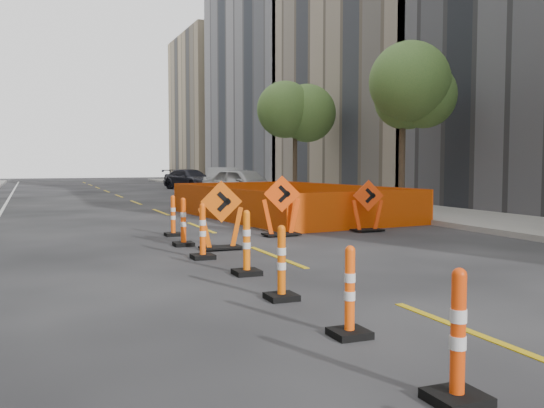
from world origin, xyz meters
name	(u,v)px	position (x,y,z in m)	size (l,w,h in m)	color
ground_plane	(379,297)	(0.00, 0.00, 0.00)	(140.00, 140.00, 0.00)	black
sidewalk_right	(414,211)	(9.00, 12.00, 0.07)	(4.00, 90.00, 0.15)	gray
bld_right_c	(413,79)	(17.00, 23.80, 7.00)	(12.00, 16.00, 14.00)	gray
bld_right_d	(301,68)	(17.00, 40.20, 10.00)	(12.00, 18.00, 20.00)	gray
bld_right_e	(234,109)	(17.00, 58.60, 8.00)	(12.00, 14.00, 16.00)	tan
tree_r_b	(403,94)	(8.40, 12.00, 4.53)	(2.80, 2.80, 5.95)	#382B1E
tree_r_c	(295,113)	(8.40, 22.00, 4.53)	(2.80, 2.80, 5.95)	#382B1E
channelizer_1	(458,336)	(-1.50, -3.60, 0.56)	(0.44, 0.44, 1.12)	red
channelizer_2	(350,291)	(-1.39, -1.62, 0.52)	(0.41, 0.41, 1.04)	#FF500A
channelizer_3	(282,262)	(-1.40, 0.37, 0.54)	(0.42, 0.42, 1.07)	#E05809
channelizer_4	(247,242)	(-1.22, 2.35, 0.57)	(0.45, 0.45, 1.14)	orange
channelizer_5	(203,231)	(-1.47, 4.34, 0.57)	(0.45, 0.45, 1.13)	#FB550A
channelizer_6	(183,222)	(-1.40, 6.32, 0.57)	(0.45, 0.45, 1.13)	#E84809
channelizer_7	(173,216)	(-1.20, 8.31, 0.54)	(0.43, 0.43, 1.08)	#FF540A
chevron_sign_left	(221,215)	(-0.76, 5.42, 0.77)	(1.03, 0.62, 1.55)	#D85009
chevron_sign_center	(281,206)	(1.46, 7.22, 0.80)	(1.07, 0.64, 1.60)	#FF470A
chevron_sign_right	(368,206)	(4.10, 7.25, 0.73)	(0.97, 0.58, 1.46)	red
safety_fence	(288,202)	(3.78, 12.19, 0.56)	(5.23, 8.90, 1.11)	#EC520C
parked_car_near	(243,184)	(5.33, 21.51, 0.84)	(1.98, 4.92, 1.68)	#B7B7B9
parked_car_mid	(222,181)	(5.90, 27.05, 0.82)	(1.73, 4.96, 1.63)	#929397
parked_car_far	(190,179)	(5.89, 34.71, 0.72)	(2.02, 4.96, 1.44)	black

